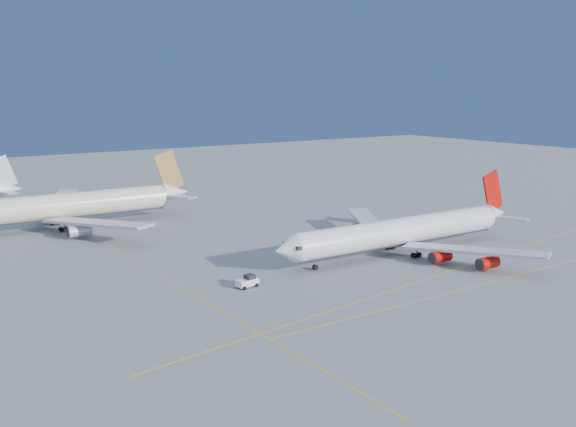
# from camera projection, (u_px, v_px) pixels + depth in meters

# --- Properties ---
(ground) EXTENTS (500.00, 500.00, 0.00)m
(ground) POSITION_uv_depth(u_px,v_px,m) (409.00, 269.00, 118.99)
(ground) COLOR slate
(ground) RESTS_ON ground
(taxiway_lines) EXTENTS (118.86, 140.00, 0.02)m
(taxiway_lines) POSITION_uv_depth(u_px,v_px,m) (326.00, 273.00, 115.95)
(taxiway_lines) COLOR #E2B10C
(taxiway_lines) RESTS_ON ground
(airliner_virgin) EXTENTS (61.73, 55.55, 15.25)m
(airliner_virgin) POSITION_uv_depth(u_px,v_px,m) (405.00, 231.00, 129.33)
(airliner_virgin) COLOR white
(airliner_virgin) RESTS_ON ground
(airliner_etihad) EXTENTS (66.68, 61.74, 17.44)m
(airliner_etihad) POSITION_uv_depth(u_px,v_px,m) (60.00, 206.00, 152.47)
(airliner_etihad) COLOR beige
(airliner_etihad) RESTS_ON ground
(pushback_tug) EXTENTS (3.88, 2.61, 2.08)m
(pushback_tug) POSITION_uv_depth(u_px,v_px,m) (248.00, 281.00, 107.89)
(pushback_tug) COLOR white
(pushback_tug) RESTS_ON ground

